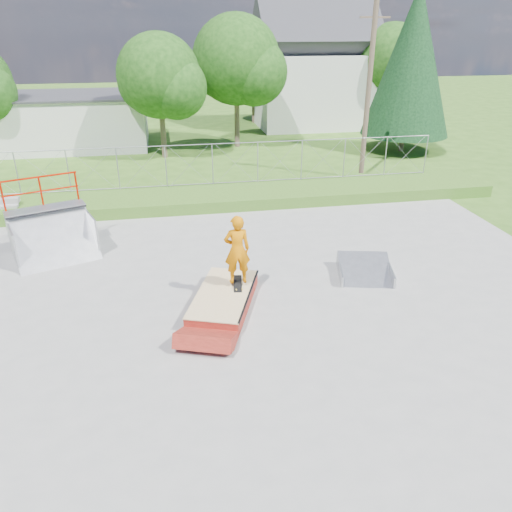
{
  "coord_description": "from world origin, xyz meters",
  "views": [
    {
      "loc": [
        -2.02,
        -10.79,
        6.93
      ],
      "look_at": [
        0.26,
        1.51,
        1.1
      ],
      "focal_mm": 35.0,
      "sensor_mm": 36.0,
      "label": 1
    }
  ],
  "objects_px": {
    "flat_bank_ramp": "(365,270)",
    "skater": "(237,252)",
    "grind_box": "(224,300)",
    "quarter_pipe": "(51,222)"
  },
  "relations": [
    {
      "from": "flat_bank_ramp",
      "to": "quarter_pipe",
      "type": "bearing_deg",
      "value": 174.7
    },
    {
      "from": "flat_bank_ramp",
      "to": "skater",
      "type": "distance_m",
      "value": 4.17
    },
    {
      "from": "grind_box",
      "to": "flat_bank_ramp",
      "type": "relative_size",
      "value": 1.94
    },
    {
      "from": "quarter_pipe",
      "to": "flat_bank_ramp",
      "type": "height_order",
      "value": "quarter_pipe"
    },
    {
      "from": "flat_bank_ramp",
      "to": "skater",
      "type": "relative_size",
      "value": 0.86
    },
    {
      "from": "quarter_pipe",
      "to": "flat_bank_ramp",
      "type": "distance_m",
      "value": 9.94
    },
    {
      "from": "grind_box",
      "to": "flat_bank_ramp",
      "type": "xyz_separation_m",
      "value": [
        4.37,
        0.94,
        0.02
      ]
    },
    {
      "from": "quarter_pipe",
      "to": "skater",
      "type": "relative_size",
      "value": 1.29
    },
    {
      "from": "grind_box",
      "to": "flat_bank_ramp",
      "type": "bearing_deg",
      "value": 32.07
    },
    {
      "from": "quarter_pipe",
      "to": "grind_box",
      "type": "bearing_deg",
      "value": -60.25
    }
  ]
}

